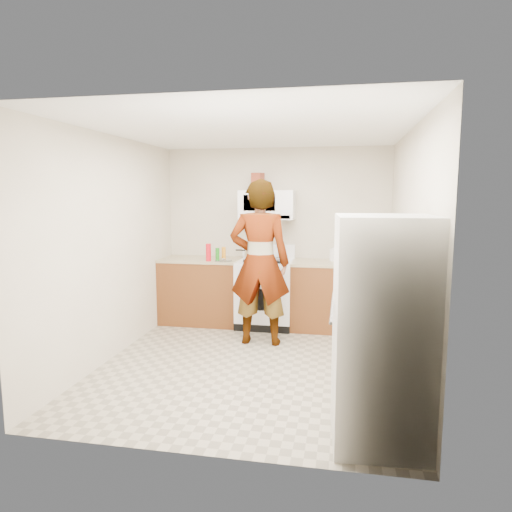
% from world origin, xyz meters
% --- Properties ---
extents(floor, '(3.60, 3.60, 0.00)m').
position_xyz_m(floor, '(0.00, 0.00, 0.00)').
color(floor, gray).
rests_on(floor, ground).
extents(back_wall, '(3.20, 0.02, 2.50)m').
position_xyz_m(back_wall, '(0.00, 1.79, 1.25)').
color(back_wall, beige).
rests_on(back_wall, floor).
extents(right_wall, '(0.02, 3.60, 2.50)m').
position_xyz_m(right_wall, '(1.59, 0.00, 1.25)').
color(right_wall, beige).
rests_on(right_wall, floor).
extents(cabinet_left, '(1.12, 0.62, 0.90)m').
position_xyz_m(cabinet_left, '(-1.04, 1.49, 0.45)').
color(cabinet_left, brown).
rests_on(cabinet_left, floor).
extents(counter_left, '(1.14, 0.64, 0.03)m').
position_xyz_m(counter_left, '(-1.04, 1.49, 0.92)').
color(counter_left, tan).
rests_on(counter_left, cabinet_left).
extents(cabinet_right, '(0.80, 0.62, 0.90)m').
position_xyz_m(cabinet_right, '(0.68, 1.49, 0.45)').
color(cabinet_right, brown).
rests_on(cabinet_right, floor).
extents(counter_right, '(0.82, 0.64, 0.03)m').
position_xyz_m(counter_right, '(0.68, 1.49, 0.92)').
color(counter_right, tan).
rests_on(counter_right, cabinet_right).
extents(gas_range, '(0.76, 0.65, 1.13)m').
position_xyz_m(gas_range, '(-0.10, 1.48, 0.49)').
color(gas_range, white).
rests_on(gas_range, floor).
extents(microwave, '(0.76, 0.38, 0.40)m').
position_xyz_m(microwave, '(-0.10, 1.61, 1.70)').
color(microwave, white).
rests_on(microwave, back_wall).
extents(person, '(0.76, 0.52, 2.03)m').
position_xyz_m(person, '(-0.05, 0.73, 1.01)').
color(person, tan).
rests_on(person, floor).
extents(fridge, '(0.74, 0.74, 1.70)m').
position_xyz_m(fridge, '(1.25, -1.35, 0.85)').
color(fridge, silver).
rests_on(fridge, floor).
extents(kettle, '(0.14, 0.14, 0.16)m').
position_xyz_m(kettle, '(0.84, 1.61, 1.01)').
color(kettle, silver).
rests_on(kettle, counter_right).
extents(jug, '(0.18, 0.18, 0.24)m').
position_xyz_m(jug, '(-0.23, 1.59, 2.02)').
color(jug, maroon).
rests_on(jug, microwave).
extents(saucepan, '(0.27, 0.27, 0.12)m').
position_xyz_m(saucepan, '(-0.31, 1.60, 1.01)').
color(saucepan, silver).
rests_on(saucepan, gas_range).
extents(tray, '(0.26, 0.18, 0.05)m').
position_xyz_m(tray, '(0.08, 1.41, 0.96)').
color(tray, silver).
rests_on(tray, gas_range).
extents(bottle_spray, '(0.09, 0.09, 0.24)m').
position_xyz_m(bottle_spray, '(-0.86, 1.27, 1.05)').
color(bottle_spray, red).
rests_on(bottle_spray, counter_left).
extents(bottle_hot_sauce, '(0.07, 0.07, 0.18)m').
position_xyz_m(bottle_hot_sauce, '(-0.69, 1.44, 1.02)').
color(bottle_hot_sauce, orange).
rests_on(bottle_hot_sauce, counter_left).
extents(bottle_green_cap, '(0.06, 0.06, 0.18)m').
position_xyz_m(bottle_green_cap, '(-0.75, 1.33, 1.02)').
color(bottle_green_cap, '#1A7E16').
rests_on(bottle_green_cap, counter_left).
extents(pot_lid, '(0.29, 0.29, 0.01)m').
position_xyz_m(pot_lid, '(-0.66, 1.30, 0.94)').
color(pot_lid, silver).
rests_on(pot_lid, counter_left).
extents(broom, '(0.18, 0.22, 1.21)m').
position_xyz_m(broom, '(1.53, 0.97, 0.61)').
color(broom, white).
rests_on(broom, floor).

